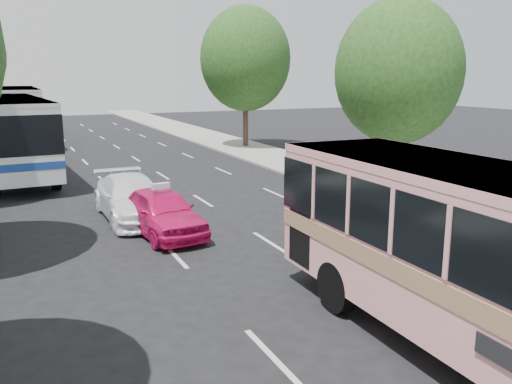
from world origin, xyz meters
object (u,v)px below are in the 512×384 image
pink_taxi (162,212)px  white_pickup (132,198)px  tour_coach_front (13,129)px  tour_coach_rear (17,110)px  pink_bus (507,254)px

pink_taxi → white_pickup: white_pickup is taller
tour_coach_front → tour_coach_rear: size_ratio=0.97×
white_pickup → tour_coach_front: tour_coach_front is taller
tour_coach_rear → tour_coach_front: bearing=-92.0°
white_pickup → pink_bus: bearing=-75.5°
tour_coach_rear → white_pickup: bearing=-83.3°
pink_taxi → white_pickup: (-0.44, 2.26, 0.00)m
white_pickup → tour_coach_front: (-3.42, 10.52, 1.56)m
pink_taxi → white_pickup: bearing=95.1°
tour_coach_front → pink_bus: bearing=-76.8°
white_pickup → tour_coach_rear: (-2.89, 24.89, 1.66)m
tour_coach_front → white_pickup: bearing=-75.3°
white_pickup → tour_coach_rear: tour_coach_rear is taller
pink_bus → pink_taxi: bearing=106.5°
white_pickup → pink_taxi: bearing=-79.7°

